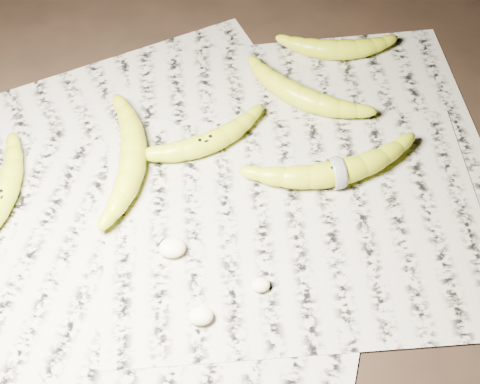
{
  "coord_description": "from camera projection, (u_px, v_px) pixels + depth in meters",
  "views": [
    {
      "loc": [
        -0.05,
        -0.55,
        0.82
      ],
      "look_at": [
        0.01,
        -0.01,
        0.05
      ],
      "focal_mm": 50.0,
      "sensor_mm": 36.0,
      "label": 1
    }
  ],
  "objects": [
    {
      "name": "flesh_chunk_a",
      "position": [
        172.0,
        246.0,
        0.93
      ],
      "size": [
        0.04,
        0.03,
        0.02
      ],
      "primitive_type": "ellipsoid",
      "color": "#F9EDC0",
      "rests_on": "newspaper_patch"
    },
    {
      "name": "banana_upper_a",
      "position": [
        300.0,
        95.0,
        1.08
      ],
      "size": [
        0.19,
        0.17,
        0.04
      ],
      "primitive_type": null,
      "rotation": [
        0.0,
        0.0,
        -0.68
      ],
      "color": "#BCC919",
      "rests_on": "newspaper_patch"
    },
    {
      "name": "banana_taped",
      "position": [
        337.0,
        171.0,
        0.99
      ],
      "size": [
        0.25,
        0.1,
        0.04
      ],
      "primitive_type": null,
      "rotation": [
        0.0,
        0.0,
        0.13
      ],
      "color": "#BCC919",
      "rests_on": "newspaper_patch"
    },
    {
      "name": "banana_upper_b",
      "position": [
        337.0,
        48.0,
        1.15
      ],
      "size": [
        0.18,
        0.08,
        0.04
      ],
      "primitive_type": null,
      "rotation": [
        0.0,
        0.0,
        -0.13
      ],
      "color": "#BCC919",
      "rests_on": "newspaper_patch"
    },
    {
      "name": "flesh_chunk_b",
      "position": [
        201.0,
        314.0,
        0.87
      ],
      "size": [
        0.03,
        0.03,
        0.02
      ],
      "primitive_type": "ellipsoid",
      "color": "#F9EDC0",
      "rests_on": "newspaper_patch"
    },
    {
      "name": "measuring_tape",
      "position": [
        337.0,
        171.0,
        0.99
      ],
      "size": [
        0.01,
        0.05,
        0.05
      ],
      "primitive_type": "torus",
      "rotation": [
        0.0,
        1.57,
        0.13
      ],
      "color": "white",
      "rests_on": "newspaper_patch"
    },
    {
      "name": "banana_center",
      "position": [
        205.0,
        143.0,
        1.03
      ],
      "size": [
        0.2,
        0.12,
        0.04
      ],
      "primitive_type": null,
      "rotation": [
        0.0,
        0.0,
        0.33
      ],
      "color": "#BCC919",
      "rests_on": "newspaper_patch"
    },
    {
      "name": "flesh_chunk_c",
      "position": [
        261.0,
        284.0,
        0.9
      ],
      "size": [
        0.03,
        0.02,
        0.01
      ],
      "primitive_type": "ellipsoid",
      "color": "#F9EDC0",
      "rests_on": "newspaper_patch"
    },
    {
      "name": "banana_left_a",
      "position": [
        0.0,
        201.0,
        0.96
      ],
      "size": [
        0.13,
        0.22,
        0.04
      ],
      "primitive_type": null,
      "rotation": [
        0.0,
        0.0,
        1.23
      ],
      "color": "#BCC919",
      "rests_on": "newspaper_patch"
    },
    {
      "name": "newspaper_patch",
      "position": [
        215.0,
        189.0,
        1.0
      ],
      "size": [
        0.9,
        0.7,
        0.01
      ],
      "primitive_type": "cube",
      "color": "#A7A28F",
      "rests_on": "ground"
    },
    {
      "name": "ground",
      "position": [
        231.0,
        208.0,
        0.99
      ],
      "size": [
        3.0,
        3.0,
        0.0
      ],
      "primitive_type": "plane",
      "color": "black",
      "rests_on": "ground"
    },
    {
      "name": "banana_left_b",
      "position": [
        133.0,
        156.0,
        1.01
      ],
      "size": [
        0.09,
        0.22,
        0.04
      ],
      "primitive_type": null,
      "rotation": [
        0.0,
        0.0,
        1.47
      ],
      "color": "#BCC919",
      "rests_on": "newspaper_patch"
    }
  ]
}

